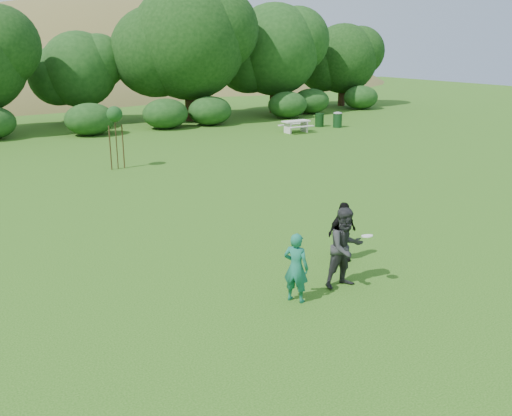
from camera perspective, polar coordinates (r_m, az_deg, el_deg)
The scene contains 10 objects.
ground at distance 14.15m, azimuth 6.51°, elevation -7.20°, with size 120.00×120.00×0.00m, color #19470C.
player_teal at distance 12.73m, azimuth 4.02°, elevation -5.96°, with size 0.59×0.38×1.61m, color #176752.
player_grey at distance 13.55m, azimuth 8.95°, elevation -3.95°, with size 0.95×0.74×1.95m, color #2A2B2D.
player_black at distance 15.13m, azimuth 8.62°, elevation -2.40°, with size 0.95×0.40×1.62m, color black.
trash_can_near at distance 39.48m, azimuth 6.36°, elevation 8.74°, with size 0.60×0.60×0.90m, color #133415.
frisbee at distance 13.45m, azimuth 11.05°, elevation -2.75°, with size 0.27×0.27×0.07m.
sapling at distance 26.48m, azimuth -13.96°, elevation 8.94°, with size 0.70×0.70×2.85m.
picnic_table at distance 36.72m, azimuth 4.02°, elevation 8.34°, with size 1.80×1.48×0.76m.
trash_can_lidded at distance 39.25m, azimuth 8.16°, elevation 8.77°, with size 0.60×0.60×1.05m.
tree_row at distance 40.41m, azimuth -16.18°, elevation 14.69°, with size 53.92×10.38×9.62m.
Camera 1 is at (-8.18, -10.07, 5.63)m, focal length 40.00 mm.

